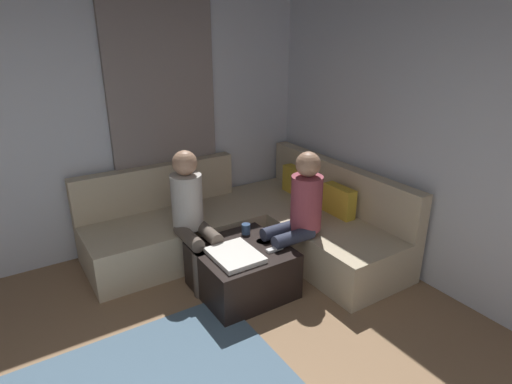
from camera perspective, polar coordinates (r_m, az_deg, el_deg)
The scene contains 9 objects.
wall_left at distance 4.33m, azimuth -28.97°, elevation 7.29°, with size 0.12×6.00×2.70m, color silver.
curtain_panel at distance 4.51m, azimuth -12.02°, elevation 8.67°, with size 0.06×1.10×2.50m, color gray.
sectional_couch at distance 4.42m, azimuth -0.43°, elevation -4.45°, with size 2.10×2.55×0.87m.
ottoman at distance 3.81m, azimuth -1.92°, elevation -10.28°, with size 0.76×0.76×0.42m, color black.
folded_blanket at distance 3.57m, azimuth -2.81°, elevation -8.38°, with size 0.44×0.36×0.04m, color white.
coffee_mug at distance 3.93m, azimuth -1.35°, elevation -4.92°, with size 0.08×0.08×0.10m, color #334C72.
game_remote at distance 3.67m, azimuth 2.47°, elevation -7.60°, with size 0.05×0.15×0.02m, color white.
person_on_couch_back at distance 3.81m, azimuth 5.52°, elevation -2.76°, with size 0.30×0.60×1.20m.
person_on_couch_side at distance 3.84m, azimuth -8.49°, elevation -2.69°, with size 0.60×0.30×1.20m.
Camera 1 is at (1.29, -0.24, 2.21)m, focal length 30.09 mm.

